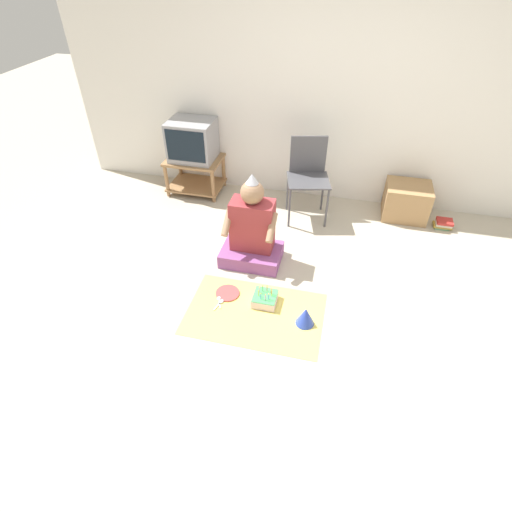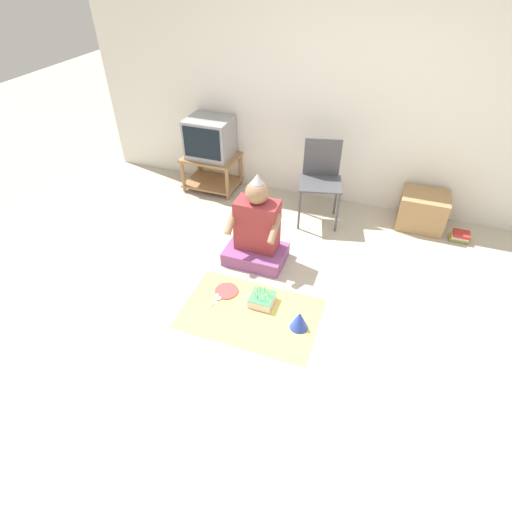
{
  "view_description": "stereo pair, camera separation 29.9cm",
  "coord_description": "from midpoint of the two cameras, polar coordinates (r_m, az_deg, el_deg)",
  "views": [
    {
      "loc": [
        0.09,
        -2.3,
        2.55
      ],
      "look_at": [
        -0.55,
        0.34,
        0.35
      ],
      "focal_mm": 28.0,
      "sensor_mm": 36.0,
      "label": 1
    },
    {
      "loc": [
        0.38,
        -2.21,
        2.55
      ],
      "look_at": [
        -0.55,
        0.34,
        0.35
      ],
      "focal_mm": 28.0,
      "sensor_mm": 36.0,
      "label": 2
    }
  ],
  "objects": [
    {
      "name": "paper_plate",
      "position": [
        3.65,
        -1.9,
        -5.07
      ],
      "size": [
        0.22,
        0.22,
        0.01
      ],
      "color": "#D84C4C",
      "rests_on": "party_cloth"
    },
    {
      "name": "wall_back",
      "position": [
        4.6,
        17.42,
        21.3
      ],
      "size": [
        6.4,
        0.06,
        2.55
      ],
      "color": "white",
      "rests_on": "ground_plane"
    },
    {
      "name": "plastic_spoon_far",
      "position": [
        3.58,
        -3.03,
        -6.29
      ],
      "size": [
        0.06,
        0.14,
        0.01
      ],
      "color": "white",
      "rests_on": "party_cloth"
    },
    {
      "name": "plastic_spoon_near",
      "position": [
        3.6,
        -3.21,
        -5.9
      ],
      "size": [
        0.07,
        0.14,
        0.01
      ],
      "color": "white",
      "rests_on": "party_cloth"
    },
    {
      "name": "party_cloth",
      "position": [
        3.47,
        1.66,
        -8.24
      ],
      "size": [
        1.17,
        0.75,
        0.01
      ],
      "color": "#EAD666",
      "rests_on": "ground_plane"
    },
    {
      "name": "folding_chair",
      "position": [
        4.43,
        11.2,
        11.21
      ],
      "size": [
        0.52,
        0.49,
        0.9
      ],
      "color": "#4C4C51",
      "rests_on": "ground_plane"
    },
    {
      "name": "tv_stand",
      "position": [
        5.11,
        -4.62,
        12.23
      ],
      "size": [
        0.66,
        0.49,
        0.43
      ],
      "color": "#997047",
      "rests_on": "ground_plane"
    },
    {
      "name": "cardboard_box_stack",
      "position": [
        4.8,
        24.34,
        5.92
      ],
      "size": [
        0.49,
        0.41,
        0.39
      ],
      "color": "#A87F51",
      "rests_on": "ground_plane"
    },
    {
      "name": "tv",
      "position": [
        4.94,
        -4.83,
        16.45
      ],
      "size": [
        0.52,
        0.44,
        0.46
      ],
      "color": "#99999E",
      "rests_on": "tv_stand"
    },
    {
      "name": "party_hat_blue",
      "position": [
        3.34,
        8.8,
        -9.12
      ],
      "size": [
        0.16,
        0.16,
        0.17
      ],
      "color": "blue",
      "rests_on": "party_cloth"
    },
    {
      "name": "ground_plane",
      "position": [
        3.42,
        9.39,
        -10.02
      ],
      "size": [
        16.0,
        16.0,
        0.0
      ],
      "primitive_type": "plane",
      "color": "#BCB29E"
    },
    {
      "name": "book_pile",
      "position": [
        4.82,
        28.72,
        2.43
      ],
      "size": [
        0.2,
        0.14,
        0.1
      ],
      "color": "#60936B",
      "rests_on": "ground_plane"
    },
    {
      "name": "person_seated",
      "position": [
        3.82,
        2.32,
        3.39
      ],
      "size": [
        0.58,
        0.41,
        0.93
      ],
      "color": "#8C4C8C",
      "rests_on": "ground_plane"
    },
    {
      "name": "birthday_cake",
      "position": [
        3.52,
        3.31,
        -6.29
      ],
      "size": [
        0.21,
        0.21,
        0.15
      ],
      "color": "silver",
      "rests_on": "party_cloth"
    }
  ]
}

